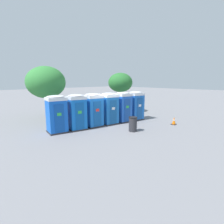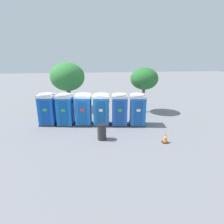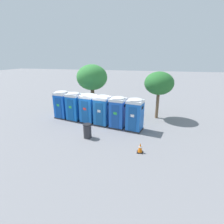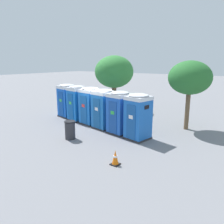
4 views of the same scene
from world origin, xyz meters
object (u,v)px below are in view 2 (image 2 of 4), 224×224
portapotty_3 (101,109)px  portapotty_4 (119,109)px  portapotty_5 (138,109)px  portapotty_0 (48,109)px  portapotty_2 (83,109)px  portapotty_1 (65,109)px  street_tree_1 (144,79)px  traffic_cone (165,138)px  street_tree_0 (68,77)px  trash_can (102,132)px

portapotty_3 → portapotty_4: size_ratio=1.00×
portapotty_5 → portapotty_4: bearing=170.2°
portapotty_0 → portapotty_2: (2.76, -0.50, 0.00)m
portapotty_0 → portapotty_1: (1.37, -0.32, 0.00)m
street_tree_1 → traffic_cone: 7.35m
portapotty_4 → street_tree_1: bearing=46.2°
portapotty_4 → street_tree_0: bearing=127.8°
street_tree_1 → traffic_cone: street_tree_1 is taller
portapotty_2 → street_tree_1: size_ratio=0.59×
portapotty_5 → street_tree_1: street_tree_1 is taller
portapotty_0 → traffic_cone: size_ratio=3.97×
portapotty_5 → traffic_cone: portapotty_5 is taller
portapotty_1 → street_tree_1: size_ratio=0.59×
portapotty_5 → trash_can: size_ratio=2.49×
trash_can → traffic_cone: trash_can is taller
portapotty_0 → portapotty_2: bearing=-10.2°
portapotty_5 → street_tree_0: bearing=134.6°
portapotty_5 → portapotty_1: bearing=170.3°
portapotty_4 → portapotty_5: bearing=-9.8°
portapotty_5 → street_tree_1: bearing=64.3°
portapotty_1 → traffic_cone: portapotty_1 is taller
portapotty_2 → trash_can: (1.10, -2.96, -0.77)m
street_tree_0 → street_tree_1: 7.54m
portapotty_2 → traffic_cone: portapotty_2 is taller
portapotty_3 → street_tree_0: street_tree_0 is taller
trash_can → portapotty_4: bearing=55.8°
portapotty_1 → traffic_cone: size_ratio=3.97×
street_tree_0 → portapotty_2: bearing=-73.7°
portapotty_4 → traffic_cone: size_ratio=3.97×
portapotty_0 → street_tree_1: street_tree_1 is taller
portapotty_2 → portapotty_5: 4.21m
portapotty_2 → portapotty_5: size_ratio=1.00×
portapotty_2 → portapotty_4: 2.81m
portapotty_3 → street_tree_1: size_ratio=0.59×
portapotty_1 → street_tree_1: street_tree_1 is taller
portapotty_0 → street_tree_1: 9.00m
trash_can → street_tree_0: bearing=107.9°
trash_can → portapotty_0: bearing=138.2°
street_tree_0 → portapotty_5: bearing=-45.4°
portapotty_1 → traffic_cone: 7.68m
portapotty_0 → portapotty_4: (5.52, -1.02, 0.00)m
portapotty_2 → trash_can: size_ratio=2.49×
portapotty_4 → portapotty_5: (1.38, -0.24, 0.00)m
street_tree_0 → trash_can: size_ratio=4.62×
portapotty_1 → street_tree_0: size_ratio=0.54×
portapotty_5 → street_tree_0: size_ratio=0.54×
street_tree_0 → traffic_cone: bearing=-54.6°
street_tree_0 → portapotty_4: bearing=-52.2°
portapotty_4 → street_tree_1: (3.02, 3.15, 1.94)m
traffic_cone → portapotty_2: bearing=140.4°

